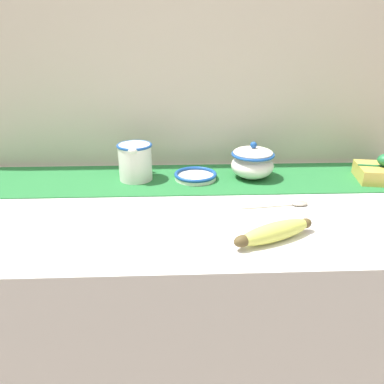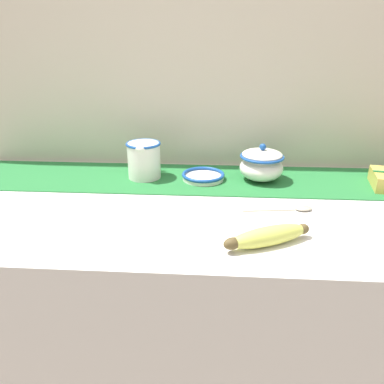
# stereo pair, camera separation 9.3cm
# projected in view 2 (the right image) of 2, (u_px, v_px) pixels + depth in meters

# --- Properties ---
(countertop) EXTENTS (1.52, 0.64, 0.93)m
(countertop) POSITION_uv_depth(u_px,v_px,m) (188.00, 338.00, 1.17)
(countertop) COLOR silver
(countertop) RESTS_ON ground_plane
(back_wall) EXTENTS (2.32, 0.04, 2.40)m
(back_wall) POSITION_uv_depth(u_px,v_px,m) (195.00, 82.00, 1.20)
(back_wall) COLOR beige
(back_wall) RESTS_ON ground_plane
(table_runner) EXTENTS (1.39, 0.27, 0.00)m
(table_runner) POSITION_uv_depth(u_px,v_px,m) (192.00, 179.00, 1.15)
(table_runner) COLOR #236B33
(table_runner) RESTS_ON countertop
(cream_pitcher) EXTENTS (0.11, 0.12, 0.11)m
(cream_pitcher) POSITION_uv_depth(u_px,v_px,m) (144.00, 159.00, 1.14)
(cream_pitcher) COLOR white
(cream_pitcher) RESTS_ON countertop
(sugar_bowl) EXTENTS (0.13, 0.13, 0.11)m
(sugar_bowl) POSITION_uv_depth(u_px,v_px,m) (261.00, 164.00, 1.12)
(sugar_bowl) COLOR white
(sugar_bowl) RESTS_ON countertop
(small_dish) EXTENTS (0.13, 0.13, 0.02)m
(small_dish) POSITION_uv_depth(u_px,v_px,m) (203.00, 176.00, 1.14)
(small_dish) COLOR white
(small_dish) RESTS_ON countertop
(banana) EXTENTS (0.20, 0.12, 0.04)m
(banana) POSITION_uv_depth(u_px,v_px,m) (268.00, 236.00, 0.78)
(banana) COLOR #CCD156
(banana) RESTS_ON countertop
(spoon) EXTENTS (0.18, 0.04, 0.01)m
(spoon) POSITION_uv_depth(u_px,v_px,m) (299.00, 209.00, 0.94)
(spoon) COLOR #A89E89
(spoon) RESTS_ON countertop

